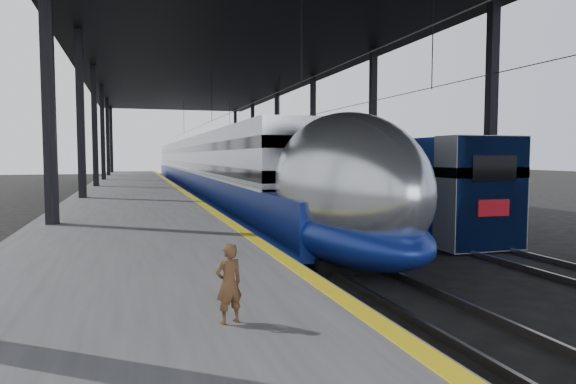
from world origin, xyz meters
name	(u,v)px	position (x,y,z in m)	size (l,w,h in m)	color
ground	(288,283)	(0.00, 0.00, 0.00)	(160.00, 160.00, 0.00)	black
platform	(132,199)	(-3.50, 20.00, 0.50)	(6.00, 80.00, 1.00)	#4C4C4F
yellow_strip	(181,189)	(-0.70, 20.00, 1.00)	(0.30, 80.00, 0.01)	yellow
rails	(264,202)	(4.50, 20.00, 0.08)	(6.52, 80.00, 0.16)	slate
canopy	(222,56)	(1.90, 20.00, 9.12)	(18.00, 75.00, 9.47)	black
tgv_train	(205,168)	(2.00, 29.10, 2.03)	(3.03, 65.20, 4.35)	#AEB1B5
second_train	(267,170)	(7.00, 28.81, 1.85)	(2.65, 56.05, 3.65)	navy
child	(229,284)	(-2.43, -5.49, 1.49)	(0.35, 0.23, 0.97)	#4F321A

